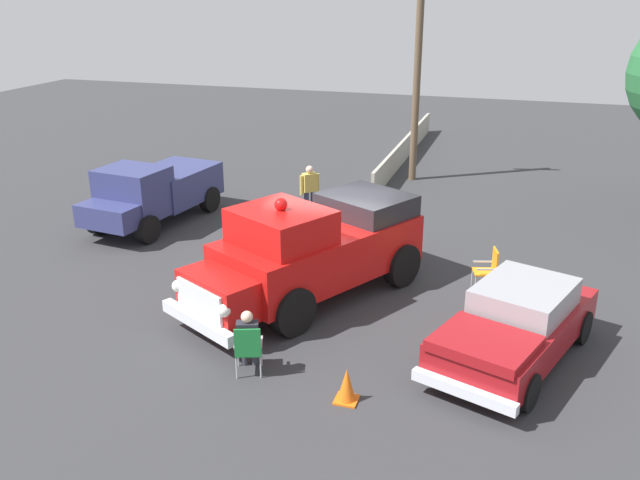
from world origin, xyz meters
name	(u,v)px	position (x,y,z in m)	size (l,w,h in m)	color
ground_plane	(330,283)	(0.00, 0.00, 0.00)	(60.00, 60.00, 0.00)	#333335
vintage_fire_truck	(313,249)	(0.86, -0.15, 1.20)	(6.27, 4.74, 2.59)	black
classic_hot_rod	(515,325)	(2.37, 4.37, 0.75)	(4.73, 3.21, 1.46)	black
parked_pickup	(154,191)	(-2.69, -6.30, 0.99)	(4.99, 2.52, 1.90)	black
lawn_chair_near_truck	(248,347)	(4.41, -0.23, 0.59)	(0.63, 0.64, 1.02)	#B7BABF
lawn_chair_by_car	(489,267)	(-0.75, 3.68, 0.59)	(0.62, 0.61, 1.02)	#B7BABF
spectator_seated	(248,338)	(4.29, -0.28, 0.70)	(0.63, 0.53, 1.29)	#383842
spectator_standing	(310,189)	(-4.44, -1.97, 0.96)	(0.50, 0.54, 1.68)	#2D334C
utility_pole	(417,77)	(-9.86, 0.24, 3.73)	(0.47, 1.69, 7.17)	brown
traffic_cone	(347,385)	(4.67, 1.71, 0.31)	(0.40, 0.40, 0.64)	orange
background_fence	(405,148)	(-12.85, -0.60, 0.45)	(11.76, 0.12, 0.90)	#A8A393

